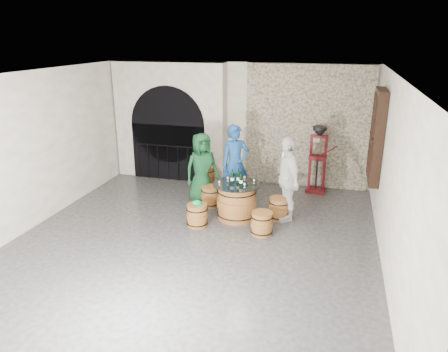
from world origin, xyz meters
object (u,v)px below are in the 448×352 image
(barrel_stool_left, at_px, (211,196))
(wine_bottle_right, at_px, (238,177))
(barrel_stool_right, at_px, (279,208))
(side_barrel, at_px, (207,177))
(person_blue, at_px, (235,164))
(wine_bottle_left, at_px, (232,178))
(person_green, at_px, (202,168))
(barrel_table, at_px, (237,201))
(wine_bottle_center, at_px, (241,180))
(barrel_stool_far, at_px, (235,193))
(barrel_stool_near_left, at_px, (197,215))
(person_white, at_px, (287,179))
(corking_press, at_px, (318,155))
(barrel_stool_near_right, at_px, (262,223))

(barrel_stool_left, bearing_deg, wine_bottle_right, -32.17)
(barrel_stool_left, height_order, barrel_stool_right, same)
(barrel_stool_right, height_order, side_barrel, side_barrel)
(barrel_stool_right, distance_m, person_blue, 1.58)
(barrel_stool_left, bearing_deg, wine_bottle_left, -39.61)
(person_green, bearing_deg, barrel_table, -79.11)
(barrel_table, height_order, side_barrel, barrel_table)
(wine_bottle_center, bearing_deg, barrel_stool_left, 143.03)
(barrel_stool_far, height_order, barrel_stool_right, same)
(barrel_stool_near_left, distance_m, wine_bottle_center, 1.19)
(wine_bottle_left, bearing_deg, person_blue, 99.93)
(barrel_stool_right, distance_m, person_white, 0.70)
(barrel_stool_left, height_order, barrel_stool_far, same)
(person_green, bearing_deg, side_barrel, 57.63)
(person_white, xyz_separation_m, wine_bottle_right, (-1.03, -0.20, 0.01))
(barrel_table, height_order, wine_bottle_right, wine_bottle_right)
(wine_bottle_right, bearing_deg, person_green, 146.90)
(barrel_table, relative_size, barrel_stool_right, 2.16)
(barrel_stool_far, height_order, person_white, person_white)
(barrel_stool_near_left, xyz_separation_m, wine_bottle_left, (0.61, 0.60, 0.70))
(barrel_stool_near_left, height_order, person_white, person_white)
(side_barrel, height_order, corking_press, corking_press)
(person_blue, distance_m, side_barrel, 1.38)
(barrel_stool_near_left, bearing_deg, side_barrel, 102.33)
(wine_bottle_left, xyz_separation_m, corking_press, (1.69, 2.14, 0.06))
(barrel_stool_far, relative_size, corking_press, 0.28)
(person_blue, relative_size, wine_bottle_left, 5.81)
(barrel_stool_near_right, height_order, side_barrel, side_barrel)
(barrel_stool_near_right, bearing_deg, barrel_stool_far, 121.06)
(barrel_stool_near_right, relative_size, barrel_stool_near_left, 1.00)
(barrel_stool_near_left, bearing_deg, person_green, 103.26)
(wine_bottle_center, bearing_deg, wine_bottle_left, 152.23)
(barrel_stool_left, height_order, person_white, person_white)
(barrel_stool_left, xyz_separation_m, barrel_stool_right, (1.67, -0.32, 0.00))
(barrel_stool_far, height_order, wine_bottle_right, wine_bottle_right)
(barrel_stool_near_right, distance_m, person_blue, 2.02)
(barrel_stool_left, xyz_separation_m, person_green, (-0.27, 0.20, 0.61))
(barrel_stool_near_left, bearing_deg, barrel_stool_left, 92.21)
(person_white, bearing_deg, side_barrel, -150.14)
(person_green, xyz_separation_m, wine_bottle_left, (0.93, -0.74, 0.09))
(side_barrel, bearing_deg, person_green, -78.93)
(barrel_table, distance_m, wine_bottle_center, 0.56)
(barrel_stool_far, bearing_deg, person_blue, 105.46)
(barrel_stool_far, xyz_separation_m, corking_press, (1.84, 1.24, 0.76))
(barrel_table, bearing_deg, side_barrel, 125.11)
(person_green, xyz_separation_m, wine_bottle_center, (1.15, -0.85, 0.09))
(barrel_stool_left, relative_size, wine_bottle_left, 1.50)
(person_blue, xyz_separation_m, person_white, (1.32, -0.74, -0.01))
(person_green, bearing_deg, person_white, -56.57)
(barrel_stool_right, xyz_separation_m, wine_bottle_left, (-1.01, -0.22, 0.70))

